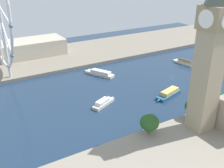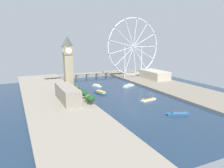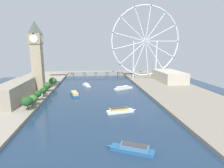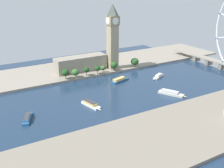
% 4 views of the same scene
% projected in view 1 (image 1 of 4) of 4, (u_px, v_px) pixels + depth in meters
% --- Properties ---
extents(ground_plane, '(388.91, 388.91, 0.00)m').
position_uv_depth(ground_plane, '(172.00, 76.00, 263.11)').
color(ground_plane, '#1E334C').
extents(riverbank_right, '(90.00, 520.00, 3.00)m').
position_uv_depth(riverbank_right, '(114.00, 47.00, 348.24)').
color(riverbank_right, gray).
rests_on(riverbank_right, ground_plane).
extents(clock_tower, '(16.27, 16.27, 93.35)m').
position_uv_depth(clock_tower, '(210.00, 56.00, 154.64)').
color(clock_tower, tan).
rests_on(clock_tower, riverbank_left).
extents(tree_row_embankment, '(12.06, 122.97, 13.69)m').
position_uv_depth(tree_row_embankment, '(212.00, 100.00, 191.52)').
color(tree_row_embankment, '#513823').
rests_on(tree_row_embankment, riverbank_left).
extents(riverside_hall, '(37.02, 74.24, 17.91)m').
position_uv_depth(riverside_hall, '(31.00, 48.00, 310.68)').
color(riverside_hall, '#BCB29E').
rests_on(riverside_hall, riverbank_right).
extents(tour_boat_0, '(14.64, 24.81, 4.85)m').
position_uv_depth(tour_boat_0, '(104.00, 103.00, 207.50)').
color(tour_boat_0, beige).
rests_on(tour_boat_0, ground_plane).
extents(tour_boat_1, '(33.73, 20.80, 5.04)m').
position_uv_depth(tour_boat_1, '(99.00, 73.00, 264.03)').
color(tour_boat_1, beige).
rests_on(tour_boat_1, ground_plane).
extents(tour_boat_2, '(31.01, 12.13, 5.36)m').
position_uv_depth(tour_boat_2, '(185.00, 62.00, 293.37)').
color(tour_boat_2, white).
rests_on(tour_boat_2, ground_plane).
extents(tour_boat_4, '(14.52, 31.32, 5.26)m').
position_uv_depth(tour_boat_4, '(169.00, 93.00, 221.73)').
color(tour_boat_4, '#235684').
rests_on(tour_boat_4, ground_plane).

